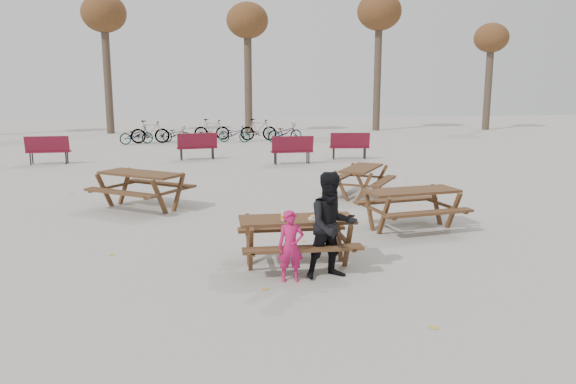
{
  "coord_description": "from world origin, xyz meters",
  "views": [
    {
      "loc": [
        -1.34,
        -8.46,
        2.84
      ],
      "look_at": [
        0.0,
        1.0,
        1.0
      ],
      "focal_mm": 35.0,
      "sensor_mm": 36.0,
      "label": 1
    }
  ],
  "objects": [
    {
      "name": "ground",
      "position": [
        0.0,
        0.0,
        0.0
      ],
      "size": [
        80.0,
        80.0,
        0.0
      ],
      "primitive_type": "plane",
      "color": "gray",
      "rests_on": "ground"
    },
    {
      "name": "main_picnic_table",
      "position": [
        0.0,
        0.0,
        0.59
      ],
      "size": [
        1.8,
        1.45,
        0.78
      ],
      "color": "#3C2716",
      "rests_on": "ground"
    },
    {
      "name": "food_tray",
      "position": [
        0.25,
        -0.17,
        0.79
      ],
      "size": [
        0.18,
        0.11,
        0.03
      ],
      "primitive_type": "cube",
      "color": "silver",
      "rests_on": "main_picnic_table"
    },
    {
      "name": "bread_roll",
      "position": [
        0.25,
        -0.17,
        0.83
      ],
      "size": [
        0.14,
        0.06,
        0.05
      ],
      "primitive_type": "ellipsoid",
      "color": "tan",
      "rests_on": "food_tray"
    },
    {
      "name": "soda_bottle",
      "position": [
        -0.24,
        -0.12,
        0.85
      ],
      "size": [
        0.07,
        0.07,
        0.17
      ],
      "color": "silver",
      "rests_on": "main_picnic_table"
    },
    {
      "name": "child",
      "position": [
        -0.2,
        -0.7,
        0.53
      ],
      "size": [
        0.4,
        0.27,
        1.05
      ],
      "primitive_type": "imported",
      "rotation": [
        0.0,
        0.0,
        -0.05
      ],
      "color": "#B41653",
      "rests_on": "ground"
    },
    {
      "name": "adult",
      "position": [
        0.42,
        -0.62,
        0.8
      ],
      "size": [
        0.87,
        0.73,
        1.59
      ],
      "primitive_type": "imported",
      "rotation": [
        0.0,
        0.0,
        0.18
      ],
      "color": "black",
      "rests_on": "ground"
    },
    {
      "name": "picnic_table_east",
      "position": [
        2.6,
        1.94,
        0.4
      ],
      "size": [
        2.08,
        1.8,
        0.79
      ],
      "primitive_type": null,
      "rotation": [
        0.0,
        0.0,
        0.18
      ],
      "color": "#3C2716",
      "rests_on": "ground"
    },
    {
      "name": "picnic_table_north",
      "position": [
        -2.91,
        4.59,
        0.42
      ],
      "size": [
        2.53,
        2.44,
        0.85
      ],
      "primitive_type": null,
      "rotation": [
        0.0,
        0.0,
        -0.63
      ],
      "color": "#3C2716",
      "rests_on": "ground"
    },
    {
      "name": "picnic_table_far",
      "position": [
        2.5,
        5.3,
        0.38
      ],
      "size": [
        2.13,
        2.24,
        0.76
      ],
      "primitive_type": null,
      "rotation": [
        0.0,
        0.0,
        1.01
      ],
      "color": "#3C2716",
      "rests_on": "ground"
    },
    {
      "name": "park_bench_row",
      "position": [
        -0.81,
        12.41,
        0.52
      ],
      "size": [
        12.65,
        2.37,
        1.03
      ],
      "color": "maroon",
      "rests_on": "ground"
    },
    {
      "name": "bicycle_row",
      "position": [
        -1.16,
        19.69,
        0.49
      ],
      "size": [
        8.99,
        2.51,
        1.11
      ],
      "color": "black",
      "rests_on": "ground"
    },
    {
      "name": "tree_row",
      "position": [
        0.9,
        25.15,
        6.19
      ],
      "size": [
        32.17,
        3.52,
        8.26
      ],
      "color": "#382B21",
      "rests_on": "ground"
    },
    {
      "name": "fallen_leaves",
      "position": [
        0.5,
        2.5,
        0.0
      ],
      "size": [
        11.0,
        11.0,
        0.01
      ],
      "primitive_type": null,
      "color": "gold",
      "rests_on": "ground"
    }
  ]
}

